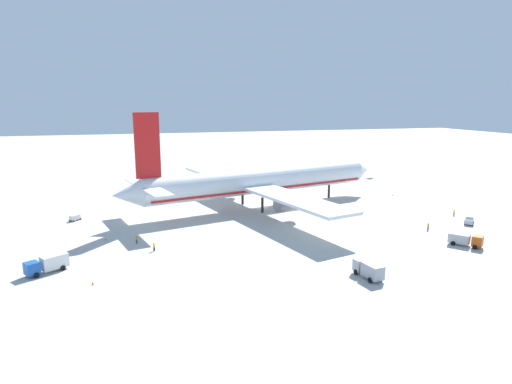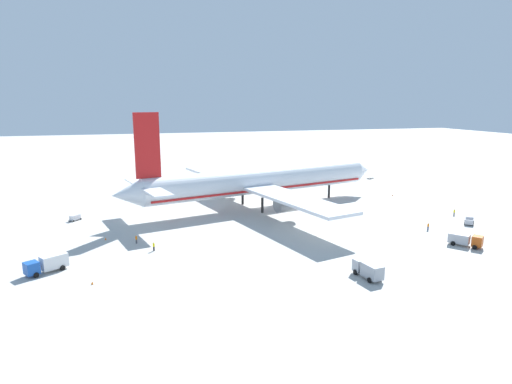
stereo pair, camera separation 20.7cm
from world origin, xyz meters
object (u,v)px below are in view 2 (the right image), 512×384
service_truck_1 (47,263)px  traffic_cone_2 (393,195)px  baggage_cart_1 (370,178)px  service_truck_2 (368,269)px  ground_worker_1 (428,226)px  baggage_cart_2 (75,217)px  traffic_cone_0 (106,239)px  ground_worker_2 (154,246)px  ground_worker_0 (136,239)px  service_truck_0 (465,239)px  ground_worker_3 (454,212)px  service_van (469,220)px  airliner (258,181)px  traffic_cone_1 (92,283)px

service_truck_1 → traffic_cone_2: (92.01, 37.32, -1.28)m
traffic_cone_2 → baggage_cart_1: bearing=72.1°
service_truck_2 → ground_worker_1: bearing=37.0°
service_truck_1 → baggage_cart_2: (0.75, 34.25, -0.78)m
traffic_cone_0 → ground_worker_2: bearing=-46.3°
baggage_cart_1 → ground_worker_0: (-86.66, -55.02, 0.63)m
baggage_cart_2 → service_truck_0: bearing=-28.7°
ground_worker_3 → traffic_cone_0: bearing=177.6°
service_van → baggage_cart_1: bearing=80.9°
airliner → service_truck_2: (3.53, -52.23, -5.79)m
service_truck_0 → service_truck_2: service_truck_2 is taller
traffic_cone_1 → service_van: bearing=8.5°
baggage_cart_2 → traffic_cone_1: (6.92, -41.92, -0.50)m
service_truck_1 → baggage_cart_1: 121.54m
ground_worker_0 → traffic_cone_1: size_ratio=3.20×
ground_worker_1 → service_van: bearing=7.4°
ground_worker_1 → service_truck_0: bearing=-90.4°
ground_worker_3 → traffic_cone_2: (-1.78, 24.87, -0.55)m
airliner → ground_worker_0: airliner is taller
traffic_cone_2 → baggage_cart_2: bearing=-178.1°
airliner → traffic_cone_1: size_ratio=143.20×
service_truck_0 → baggage_cart_1: bearing=73.2°
service_truck_1 → ground_worker_1: bearing=2.3°
ground_worker_2 → traffic_cone_0: 13.68m
baggage_cart_2 → traffic_cone_0: baggage_cart_2 is taller
airliner → traffic_cone_2: airliner is taller
service_van → service_truck_0: bearing=-134.1°
baggage_cart_2 → ground_worker_1: ground_worker_1 is taller
traffic_cone_2 → ground_worker_2: bearing=-157.1°
baggage_cart_1 → ground_worker_3: (-7.76, -54.32, 0.56)m
baggage_cart_2 → ground_worker_2: ground_worker_2 is taller
service_truck_1 → traffic_cone_2: 99.30m
service_van → baggage_cart_2: size_ratio=1.35×
airliner → baggage_cart_2: size_ratio=25.06×
baggage_cart_2 → ground_worker_0: (14.14, -22.49, 0.12)m
baggage_cart_2 → ground_worker_3: 95.56m
ground_worker_2 → traffic_cone_0: (-9.44, 9.89, -0.62)m
baggage_cart_2 → ground_worker_1: size_ratio=1.85×
ground_worker_2 → baggage_cart_1: bearing=36.0°
traffic_cone_0 → service_van: bearing=-7.6°
service_truck_2 → ground_worker_2: (-33.36, 23.60, -0.62)m
service_van → ground_worker_1: service_van is taller
baggage_cart_1 → baggage_cart_2: baggage_cart_2 is taller
traffic_cone_2 → service_truck_1: bearing=-157.9°
service_van → baggage_cart_2: service_van is taller
ground_worker_1 → traffic_cone_1: size_ratio=3.09×
airliner → traffic_cone_0: airliner is taller
ground_worker_3 → airliner: bearing=154.1°
baggage_cart_1 → traffic_cone_0: bearing=-151.3°
service_truck_1 → ground_worker_2: size_ratio=4.00×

